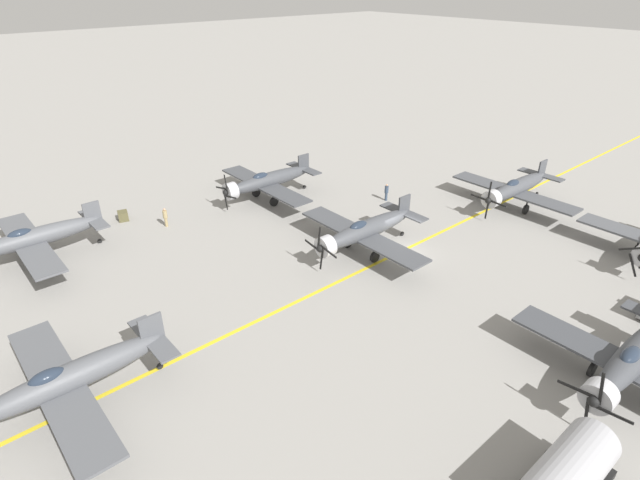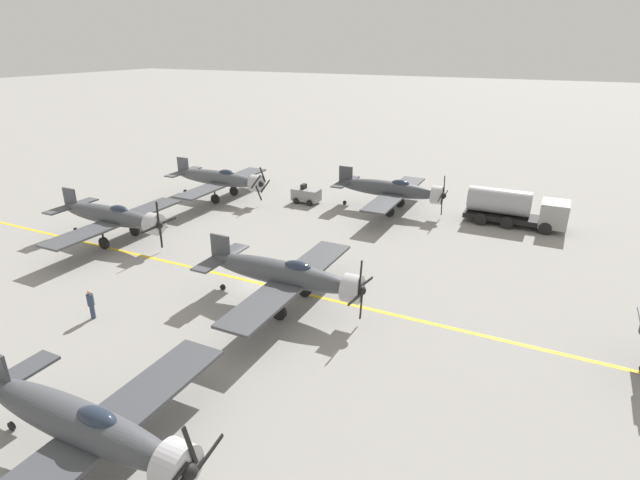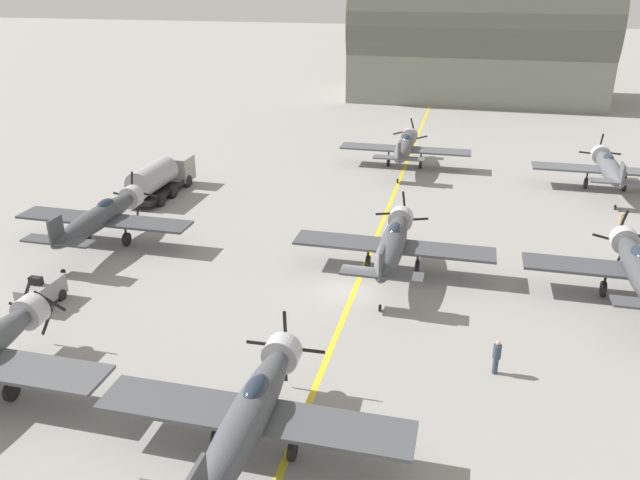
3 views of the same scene
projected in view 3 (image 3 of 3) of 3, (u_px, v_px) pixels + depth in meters
name	position (u px, v px, depth m)	size (l,w,h in m)	color
ground_plane	(354.00, 293.00, 35.51)	(400.00, 400.00, 0.00)	gray
taxiway_stripe	(354.00, 293.00, 35.51)	(0.30, 160.00, 0.01)	yellow
airplane_far_right	(609.00, 168.00, 51.30)	(12.00, 9.98, 3.80)	#56595E
airplane_far_center	(405.00, 147.00, 57.39)	(12.00, 9.98, 3.75)	#54565B
airplane_mid_center	(393.00, 244.00, 36.91)	(12.00, 9.98, 3.79)	#46494E
airplane_mid_right	(639.00, 269.00, 33.74)	(12.00, 9.98, 3.78)	#43464B
airplane_near_center	(250.00, 415.00, 22.62)	(12.00, 9.98, 3.80)	#484B50
airplane_mid_left	(100.00, 217.00, 40.92)	(12.00, 9.98, 3.79)	#404248
fuel_tanker	(161.00, 177.00, 50.60)	(2.67, 8.00, 2.98)	black
tow_tractor	(41.00, 292.00, 33.97)	(1.57, 2.60, 1.79)	gray
ground_crew_walking	(621.00, 223.00, 42.87)	(0.37, 0.37, 1.72)	tan
ground_crew_inspecting	(497.00, 356.00, 28.03)	(0.37, 0.37, 1.71)	#334256
hangar	(478.00, 36.00, 87.65)	(34.41, 18.74, 19.70)	gray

